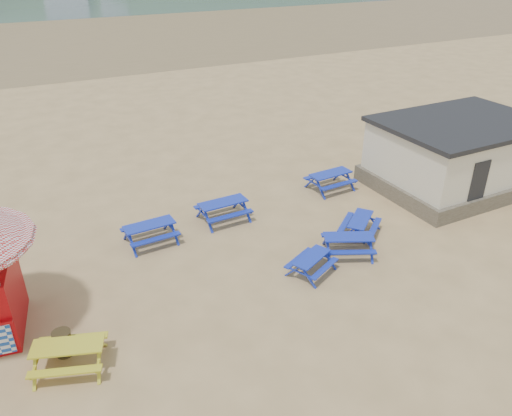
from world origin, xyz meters
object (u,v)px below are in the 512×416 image
picnic_table_blue_b (223,211)px  litter_bin (63,343)px  picnic_table_blue_a (150,233)px  amenity_block (458,154)px  picnic_table_yellow (70,356)px

picnic_table_blue_b → litter_bin: bearing=-146.5°
picnic_table_blue_a → amenity_block: bearing=-8.8°
picnic_table_blue_b → picnic_table_yellow: bearing=-143.0°
litter_bin → amenity_block: (18.03, 3.06, 1.18)m
picnic_table_blue_a → picnic_table_blue_b: 3.20m
picnic_table_yellow → picnic_table_blue_b: bearing=58.0°
picnic_table_blue_b → amenity_block: amenity_block is taller
litter_bin → amenity_block: amenity_block is taller
picnic_table_yellow → litter_bin: size_ratio=2.96×
picnic_table_yellow → amenity_block: 18.36m
picnic_table_blue_a → amenity_block: 14.31m
picnic_table_blue_b → picnic_table_blue_a: bearing=-175.4°
picnic_table_yellow → amenity_block: (17.96, 3.67, 1.18)m
picnic_table_yellow → picnic_table_blue_a: bearing=73.5°
picnic_table_blue_a → litter_bin: bearing=-132.5°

